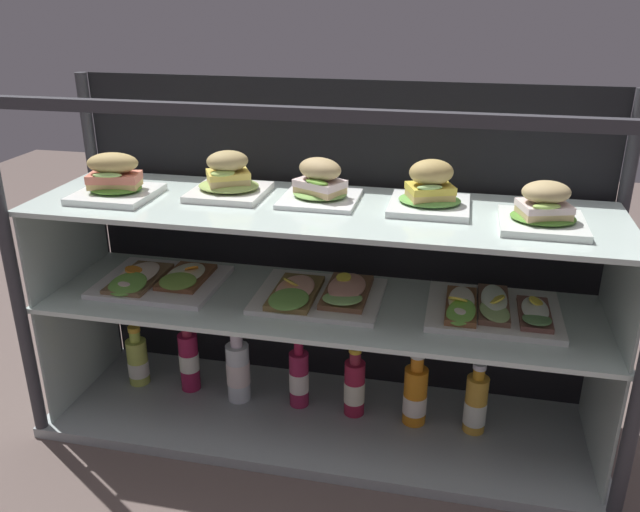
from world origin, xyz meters
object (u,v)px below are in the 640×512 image
Objects in this scene: juice_bottle_front_second at (354,387)px; juice_bottle_back_center at (415,395)px; plated_roll_sandwich_near_left_corner at (320,185)px; juice_bottle_near_post at (189,360)px; plated_roll_sandwich_far_left at (430,192)px; plated_roll_sandwich_near_right_corner at (115,182)px; plated_roll_sandwich_right_of_center at (228,180)px; open_sandwich_tray_mid_right at (160,280)px; juice_bottle_front_fourth at (476,405)px; juice_bottle_front_middle at (238,370)px; open_sandwich_tray_near_left_corner at (493,309)px; plated_roll_sandwich_center at (544,211)px; open_sandwich_tray_right_of_center at (320,294)px; juice_bottle_front_left_end at (299,378)px; juice_bottle_front_right_end at (138,361)px.

juice_bottle_front_second is 0.18m from juice_bottle_back_center.
juice_bottle_near_post is (-0.41, 0.01, -0.58)m from plated_roll_sandwich_near_left_corner.
plated_roll_sandwich_near_right_corner is at bearing -174.37° from plated_roll_sandwich_far_left.
plated_roll_sandwich_right_of_center is 0.57× the size of open_sandwich_tray_mid_right.
juice_bottle_back_center is at bearing -121.04° from plated_roll_sandwich_far_left.
plated_roll_sandwich_far_left reaches higher than juice_bottle_front_fourth.
plated_roll_sandwich_right_of_center reaches higher than juice_bottle_front_second.
juice_bottle_front_middle is at bearing 179.95° from juice_bottle_back_center.
juice_bottle_front_second is (0.56, 0.03, -0.30)m from open_sandwich_tray_mid_right.
plated_roll_sandwich_near_left_corner reaches higher than open_sandwich_tray_near_left_corner.
open_sandwich_tray_near_left_corner is 1.40× the size of juice_bottle_near_post.
juice_bottle_back_center is (-0.00, -0.01, -0.60)m from plated_roll_sandwich_far_left.
plated_roll_sandwich_far_left is 0.81× the size of juice_bottle_near_post.
open_sandwich_tray_near_left_corner is at bearing 146.14° from plated_roll_sandwich_center.
juice_bottle_front_left_end is (-0.07, 0.04, -0.30)m from open_sandwich_tray_right_of_center.
plated_roll_sandwich_near_left_corner is at bearing 2.38° from juice_bottle_front_middle.
open_sandwich_tray_near_left_corner is 0.61m from juice_bottle_front_left_end.
open_sandwich_tray_near_left_corner is 0.47m from juice_bottle_front_second.
juice_bottle_front_fourth is at bearing 4.19° from plated_roll_sandwich_near_right_corner.
plated_roll_sandwich_far_left is at bearing 5.63° from plated_roll_sandwich_near_right_corner.
juice_bottle_near_post is (-0.70, 0.01, -0.58)m from plated_roll_sandwich_far_left.
juice_bottle_front_middle is at bearing 14.63° from plated_roll_sandwich_near_right_corner.
plated_roll_sandwich_right_of_center is at bearing -4.06° from juice_bottle_near_post.
juice_bottle_front_left_end is (-0.06, 0.00, -0.59)m from plated_roll_sandwich_near_left_corner.
open_sandwich_tray_mid_right is at bearing -19.38° from juice_bottle_front_right_end.
plated_roll_sandwich_right_of_center reaches higher than juice_bottle_back_center.
juice_bottle_front_fourth is (0.98, 0.07, -0.60)m from plated_roll_sandwich_near_right_corner.
open_sandwich_tray_mid_right is at bearing -179.53° from open_sandwich_tray_right_of_center.
plated_roll_sandwich_right_of_center reaches higher than plated_roll_sandwich_near_left_corner.
open_sandwich_tray_right_of_center is at bearing 174.78° from plated_roll_sandwich_center.
juice_bottle_front_fourth is (0.86, -0.02, -0.02)m from juice_bottle_near_post.
juice_bottle_front_right_end is at bearing 160.62° from open_sandwich_tray_mid_right.
plated_roll_sandwich_far_left reaches higher than juice_bottle_near_post.
juice_bottle_front_right_end is 0.52m from juice_bottle_front_left_end.
plated_roll_sandwich_center is 0.31m from open_sandwich_tray_near_left_corner.
juice_bottle_front_left_end is (0.35, -0.01, -0.01)m from juice_bottle_near_post.
open_sandwich_tray_mid_right is 0.36m from juice_bottle_front_middle.
plated_roll_sandwich_far_left is 0.92× the size of juice_bottle_front_fourth.
plated_roll_sandwich_near_left_corner is 0.75m from juice_bottle_front_fourth.
plated_roll_sandwich_near_left_corner is at bearing 9.04° from plated_roll_sandwich_near_right_corner.
plated_roll_sandwich_right_of_center is 0.62m from juice_bottle_front_left_end.
plated_roll_sandwich_center is 0.57× the size of open_sandwich_tray_mid_right.
juice_bottle_back_center reaches higher than juice_bottle_front_right_end.
plated_roll_sandwich_near_left_corner is 0.82× the size of juice_bottle_front_middle.
open_sandwich_tray_near_left_corner is at bearing -2.41° from juice_bottle_near_post.
juice_bottle_front_fourth is at bearing -1.07° from juice_bottle_front_right_end.
open_sandwich_tray_right_of_center is 1.48× the size of juice_bottle_back_center.
juice_bottle_front_left_end is at bearing 176.92° from open_sandwich_tray_near_left_corner.
plated_roll_sandwich_center is at bearing -7.90° from juice_bottle_front_left_end.
juice_bottle_front_fourth is (0.45, -0.01, -0.60)m from plated_roll_sandwich_near_left_corner.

